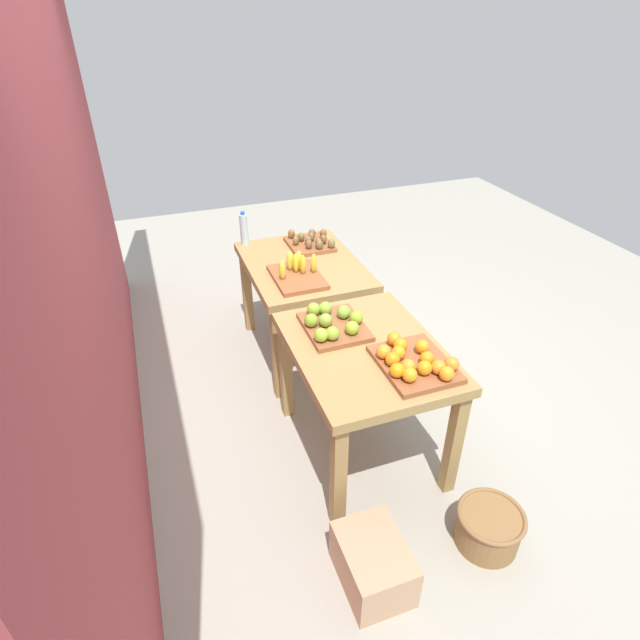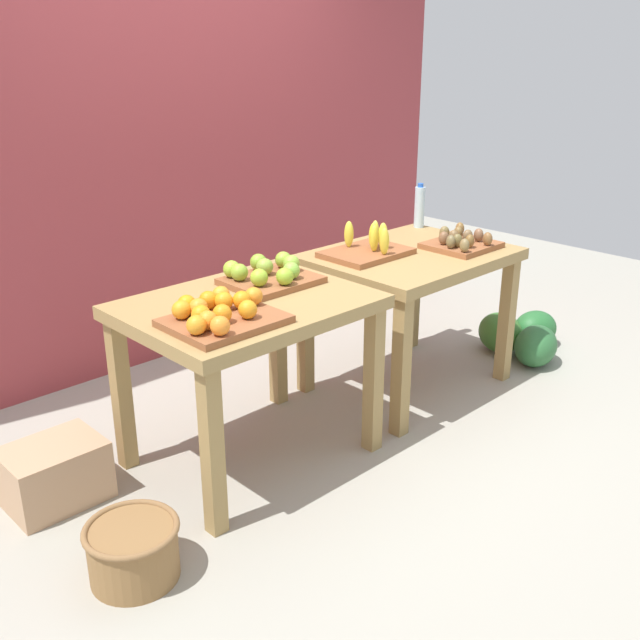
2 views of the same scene
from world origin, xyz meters
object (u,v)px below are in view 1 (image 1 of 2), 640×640
(kiwi_bin, at_px, (311,242))
(watermelon_pile, at_px, (300,284))
(display_table_right, at_px, (303,277))
(water_bottle, at_px, (244,229))
(banana_crate, at_px, (297,273))
(display_table_left, at_px, (365,364))
(wicker_basket, at_px, (489,527))
(cardboard_produce_box, at_px, (373,564))
(orange_bin, at_px, (414,361))
(apple_bin, at_px, (333,323))

(kiwi_bin, distance_m, watermelon_pile, 0.92)
(display_table_right, relative_size, water_bottle, 3.93)
(display_table_right, height_order, banana_crate, banana_crate)
(display_table_left, distance_m, display_table_right, 1.12)
(display_table_left, xyz_separation_m, water_bottle, (1.58, 0.32, 0.24))
(banana_crate, distance_m, watermelon_pile, 1.32)
(wicker_basket, bearing_deg, cardboard_produce_box, 88.98)
(display_table_left, height_order, watermelon_pile, display_table_left)
(water_bottle, height_order, watermelon_pile, water_bottle)
(kiwi_bin, height_order, water_bottle, water_bottle)
(water_bottle, bearing_deg, orange_bin, -165.58)
(banana_crate, relative_size, cardboard_produce_box, 1.10)
(water_bottle, bearing_deg, apple_bin, -171.29)
(kiwi_bin, height_order, cardboard_produce_box, kiwi_bin)
(display_table_left, distance_m, water_bottle, 1.63)
(wicker_basket, bearing_deg, display_table_left, 22.75)
(display_table_left, relative_size, orange_bin, 2.26)
(orange_bin, bearing_deg, cardboard_produce_box, 141.26)
(banana_crate, distance_m, kiwi_bin, 0.53)
(apple_bin, distance_m, cardboard_produce_box, 1.27)
(apple_bin, distance_m, wicker_basket, 1.36)
(cardboard_produce_box, bearing_deg, wicker_basket, -91.02)
(display_table_left, relative_size, apple_bin, 2.60)
(display_table_left, xyz_separation_m, display_table_right, (1.12, 0.00, 0.00))
(display_table_left, xyz_separation_m, cardboard_produce_box, (-0.82, 0.30, -0.53))
(orange_bin, bearing_deg, banana_crate, 12.79)
(display_table_right, bearing_deg, kiwi_bin, -30.40)
(banana_crate, bearing_deg, cardboard_produce_box, 173.76)
(display_table_left, distance_m, watermelon_pile, 2.05)
(apple_bin, xyz_separation_m, kiwi_bin, (1.14, -0.26, -0.01))
(wicker_basket, height_order, cardboard_produce_box, cardboard_produce_box)
(display_table_left, distance_m, apple_bin, 0.30)
(kiwi_bin, bearing_deg, wicker_basket, -174.67)
(banana_crate, height_order, cardboard_produce_box, banana_crate)
(display_table_right, xyz_separation_m, orange_bin, (-1.38, -0.15, 0.16))
(apple_bin, distance_m, banana_crate, 0.68)
(display_table_right, distance_m, wicker_basket, 2.06)
(display_table_left, bearing_deg, water_bottle, 11.47)
(orange_bin, xyz_separation_m, cardboard_produce_box, (-0.56, 0.45, -0.69))
(display_table_right, distance_m, banana_crate, 0.29)
(wicker_basket, bearing_deg, watermelon_pile, 2.34)
(kiwi_bin, bearing_deg, display_table_left, 173.95)
(display_table_left, relative_size, kiwi_bin, 2.89)
(orange_bin, xyz_separation_m, water_bottle, (1.84, 0.47, 0.08))
(orange_bin, distance_m, apple_bin, 0.55)
(display_table_right, relative_size, watermelon_pile, 1.68)
(watermelon_pile, bearing_deg, orange_bin, 177.86)
(cardboard_produce_box, bearing_deg, display_table_left, -20.03)
(banana_crate, xyz_separation_m, cardboard_produce_box, (-1.73, 0.19, -0.69))
(apple_bin, relative_size, kiwi_bin, 1.11)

